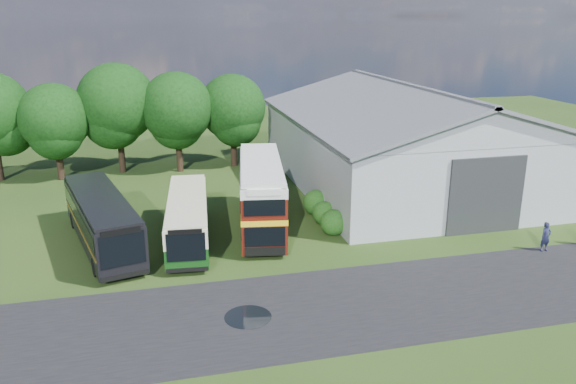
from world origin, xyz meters
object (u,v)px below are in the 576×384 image
object	(u,v)px
bus_maroon_double	(261,195)
bus_dark_single	(102,220)
storage_shed	(405,133)
visitor_a	(546,237)
bus_green_single	(188,218)

from	to	relation	value
bus_maroon_double	bus_dark_single	xyz separation A→B (m)	(-9.88, -0.71, -0.57)
storage_shed	visitor_a	size ratio (longest dim) A/B	13.82
bus_dark_single	bus_green_single	bearing A→B (deg)	-18.85
storage_shed	visitor_a	world-z (taller)	storage_shed
bus_maroon_double	visitor_a	size ratio (longest dim) A/B	6.04
storage_shed	bus_green_single	size ratio (longest dim) A/B	2.37
bus_dark_single	visitor_a	bearing A→B (deg)	-29.71
storage_shed	bus_green_single	bearing A→B (deg)	-154.11
bus_green_single	bus_maroon_double	distance (m)	5.02
storage_shed	bus_maroon_double	distance (m)	15.84
bus_green_single	bus_dark_single	xyz separation A→B (m)	(-5.04, 0.41, 0.19)
bus_maroon_double	visitor_a	distance (m)	17.40
storage_shed	bus_green_single	xyz separation A→B (m)	(-18.46, -8.96, -2.66)
bus_maroon_double	visitor_a	world-z (taller)	bus_maroon_double
storage_shed	visitor_a	xyz separation A→B (m)	(1.88, -15.61, -3.27)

